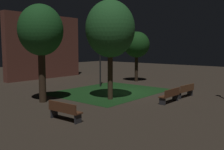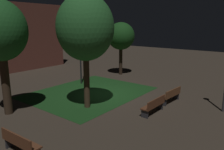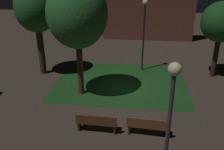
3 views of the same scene
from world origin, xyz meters
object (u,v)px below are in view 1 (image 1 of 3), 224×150
Objects in this scene: bench_front_right at (64,110)px; tree_right_canopy at (110,29)px; bench_back_row at (170,95)px; tree_near_wall at (137,45)px; tree_lawn_side at (41,31)px; bench_by_lamp at (185,90)px; lamp_post_path_center at (100,48)px.

bench_front_right is 6.56m from tree_right_canopy.
bench_front_right is at bearing 162.59° from bench_back_row.
tree_near_wall is 11.52m from tree_lawn_side.
tree_near_wall is (4.45, 7.04, 3.09)m from bench_by_lamp.
tree_right_canopy is 1.30× the size of tree_near_wall.
bench_back_row is at bearing -17.41° from bench_front_right.
lamp_post_path_center is at bearing 92.14° from bench_by_lamp.
lamp_post_path_center is at bearing 49.53° from tree_right_canopy.
tree_lawn_side is (1.70, 4.12, 3.84)m from bench_front_right.
tree_near_wall is 4.76m from lamp_post_path_center.
tree_lawn_side reaches higher than lamp_post_path_center.
bench_back_row is 0.29× the size of tree_right_canopy.
bench_back_row and bench_front_right have the same top height.
bench_front_right is at bearing -163.79° from tree_right_canopy.
bench_back_row is 0.31× the size of tree_lawn_side.
bench_front_right is 10.44m from lamp_post_path_center.
bench_back_row is 8.25m from lamp_post_path_center.
bench_front_right is 0.37× the size of tree_near_wall.
lamp_post_path_center reaches higher than bench_back_row.
lamp_post_path_center is (1.92, 7.53, 2.78)m from bench_back_row.
bench_back_row is 0.37× the size of lamp_post_path_center.
bench_back_row is 0.99× the size of bench_by_lamp.
lamp_post_path_center is at bearing 11.48° from tree_lawn_side.
tree_near_wall is (8.17, 3.55, -0.92)m from tree_right_canopy.
tree_right_canopy reaches higher than bench_front_right.
tree_lawn_side reaches higher than tree_near_wall.
bench_by_lamp and bench_front_right have the same top height.
tree_near_wall is 0.82× the size of tree_lawn_side.
lamp_post_path_center reaches higher than bench_by_lamp.
bench_back_row is at bearing -180.00° from bench_by_lamp.
tree_right_canopy is 5.44m from lamp_post_path_center.
tree_lawn_side is (-3.30, 2.67, -0.17)m from tree_right_canopy.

